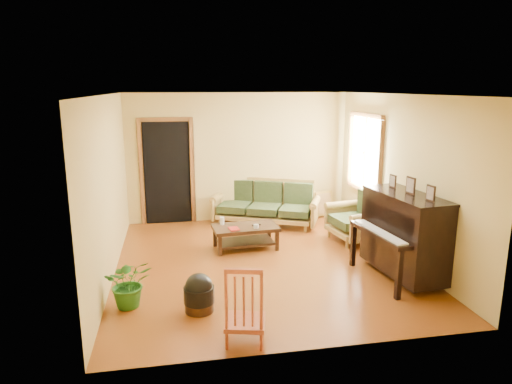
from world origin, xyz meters
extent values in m
plane|color=#5E2A0C|center=(0.00, 0.00, 0.00)|extent=(5.00, 5.00, 0.00)
cube|color=black|center=(-1.45, 2.48, 1.02)|extent=(1.08, 0.16, 2.05)
cube|color=white|center=(2.21, 1.30, 1.50)|extent=(0.12, 1.36, 1.46)
cube|color=olive|center=(0.45, 2.00, 0.44)|extent=(2.24, 1.64, 0.88)
cube|color=black|center=(-0.16, 0.68, 0.20)|extent=(1.14, 0.68, 0.40)
cube|color=olive|center=(1.83, 0.73, 0.47)|extent=(1.03, 1.07, 0.94)
cube|color=black|center=(1.88, -0.93, 0.62)|extent=(0.98, 1.49, 1.25)
cylinder|color=black|center=(-1.08, -1.42, 0.18)|extent=(0.50, 0.50, 0.36)
cube|color=maroon|center=(-0.63, -2.20, 0.45)|extent=(0.52, 0.55, 0.91)
cube|color=gold|center=(1.81, 2.36, 0.28)|extent=(0.43, 0.21, 0.56)
cylinder|color=#364FA3|center=(1.95, 2.24, 0.13)|extent=(0.27, 0.27, 0.26)
imported|color=#24601B|center=(-1.93, -1.14, 0.32)|extent=(0.63, 0.57, 0.64)
imported|color=maroon|center=(-0.46, 0.52, 0.41)|extent=(0.19, 0.24, 0.02)
cylinder|color=white|center=(-0.54, 0.85, 0.46)|extent=(0.08, 0.08, 0.13)
cylinder|color=silver|center=(0.00, 0.55, 0.43)|extent=(0.10, 0.10, 0.06)
cube|color=black|center=(0.03, 0.70, 0.41)|extent=(0.15, 0.06, 0.02)
camera|label=1|loc=(-1.33, -6.64, 2.71)|focal=32.00mm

